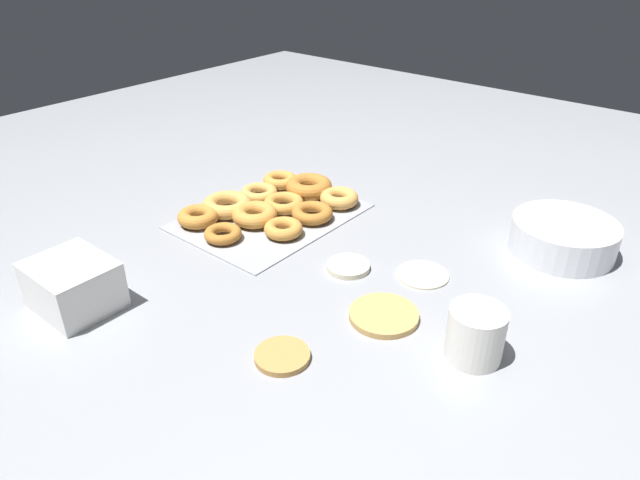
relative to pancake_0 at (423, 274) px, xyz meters
name	(u,v)px	position (x,y,z in m)	size (l,w,h in m)	color
ground_plane	(328,285)	(0.14, -0.12, 0.00)	(3.00, 3.00, 0.00)	gray
pancake_0	(423,274)	(0.00, 0.00, 0.00)	(0.10, 0.10, 0.01)	beige
pancake_1	(384,315)	(0.16, 0.02, 0.00)	(0.12, 0.12, 0.01)	tan
pancake_2	(282,356)	(0.34, -0.05, 0.00)	(0.09, 0.09, 0.01)	#B27F42
pancake_3	(348,266)	(0.07, -0.12, 0.00)	(0.08, 0.08, 0.01)	beige
donut_tray	(272,206)	(-0.01, -0.40, 0.01)	(0.39, 0.30, 0.04)	#93969B
batter_bowl	(563,237)	(-0.26, 0.17, 0.03)	(0.21, 0.21, 0.07)	white
container_stack	(73,285)	(0.47, -0.41, 0.04)	(0.12, 0.14, 0.09)	white
paper_cup	(476,334)	(0.15, 0.18, 0.04)	(0.09, 0.09, 0.09)	white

